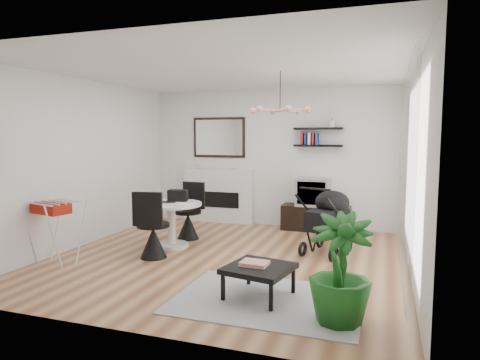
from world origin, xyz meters
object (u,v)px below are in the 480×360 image
(crt_tv, at_px, (313,192))
(coffee_table, at_px, (259,269))
(stroller, at_px, (328,223))
(drying_rack, at_px, (55,231))
(tv_console, at_px, (316,218))
(fireplace, at_px, (218,189))
(potted_plant, at_px, (340,269))
(dining_table, at_px, (171,218))

(crt_tv, height_order, coffee_table, crt_tv)
(crt_tv, xyz_separation_m, stroller, (0.47, -1.49, -0.28))
(crt_tv, relative_size, drying_rack, 0.68)
(tv_console, height_order, stroller, stroller)
(tv_console, height_order, drying_rack, drying_rack)
(fireplace, xyz_separation_m, potted_plant, (2.87, -4.11, -0.15))
(fireplace, distance_m, tv_console, 2.10)
(stroller, distance_m, potted_plant, 2.50)
(fireplace, xyz_separation_m, stroller, (2.45, -1.65, -0.23))
(crt_tv, bearing_deg, dining_table, -135.17)
(drying_rack, bearing_deg, dining_table, 63.59)
(tv_console, distance_m, dining_table, 2.82)
(crt_tv, relative_size, coffee_table, 0.77)
(fireplace, relative_size, stroller, 2.02)
(dining_table, relative_size, coffee_table, 1.24)
(dining_table, relative_size, potted_plant, 0.92)
(fireplace, bearing_deg, potted_plant, -55.04)
(dining_table, xyz_separation_m, coffee_table, (1.94, -1.63, -0.15))
(dining_table, distance_m, coffee_table, 2.54)
(stroller, bearing_deg, coffee_table, -86.38)
(fireplace, bearing_deg, crt_tv, -4.57)
(fireplace, relative_size, potted_plant, 2.03)
(drying_rack, distance_m, coffee_table, 3.06)
(tv_console, bearing_deg, coffee_table, -91.26)
(stroller, height_order, coffee_table, stroller)
(potted_plant, bearing_deg, dining_table, 144.87)
(dining_table, distance_m, stroller, 2.47)
(dining_table, bearing_deg, stroller, 10.68)
(potted_plant, bearing_deg, stroller, 99.67)
(coffee_table, bearing_deg, potted_plant, -22.62)
(tv_console, distance_m, crt_tv, 0.51)
(tv_console, relative_size, potted_plant, 1.19)
(fireplace, height_order, drying_rack, fireplace)
(crt_tv, height_order, stroller, stroller)
(crt_tv, relative_size, stroller, 0.57)
(fireplace, xyz_separation_m, drying_rack, (-1.08, -3.44, -0.21))
(drying_rack, relative_size, stroller, 0.84)
(dining_table, xyz_separation_m, stroller, (2.43, 0.46, -0.01))
(potted_plant, bearing_deg, drying_rack, 170.35)
(crt_tv, bearing_deg, tv_console, 3.22)
(potted_plant, bearing_deg, coffee_table, 157.38)
(dining_table, relative_size, stroller, 0.92)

